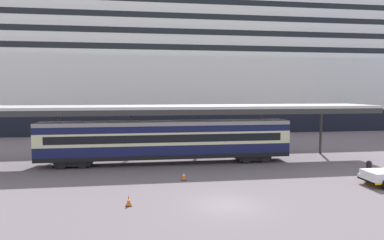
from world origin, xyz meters
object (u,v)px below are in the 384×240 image
at_px(train_carriage, 166,140).
at_px(traffic_cone_mid, 184,176).
at_px(traffic_cone_near, 129,201).
at_px(quay_bollard, 369,166).
at_px(cruise_ship, 257,69).

height_order(train_carriage, traffic_cone_mid, train_carriage).
xyz_separation_m(traffic_cone_near, traffic_cone_mid, (4.02, 5.47, 0.04)).
distance_m(traffic_cone_near, quay_bollard, 21.12).
relative_size(traffic_cone_near, traffic_cone_mid, 0.90).
relative_size(traffic_cone_near, quay_bollard, 0.69).
height_order(cruise_ship, train_carriage, cruise_ship).
bearing_deg(traffic_cone_mid, quay_bollard, 2.05).
bearing_deg(cruise_ship, traffic_cone_near, -116.75).
height_order(cruise_ship, traffic_cone_mid, cruise_ship).
xyz_separation_m(train_carriage, traffic_cone_mid, (0.90, -6.42, -1.95)).
distance_m(traffic_cone_near, traffic_cone_mid, 6.79).
relative_size(cruise_ship, traffic_cone_near, 228.91).
bearing_deg(train_carriage, cruise_ship, 59.84).
bearing_deg(traffic_cone_near, quay_bollard, 16.63).
relative_size(train_carriage, traffic_cone_near, 35.52).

